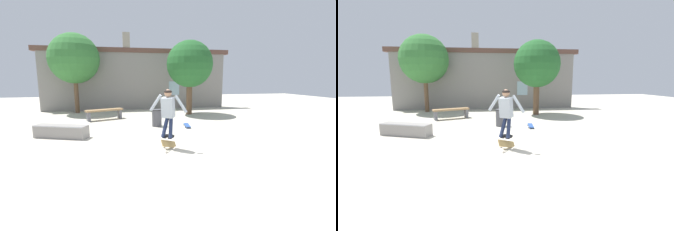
% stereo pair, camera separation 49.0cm
% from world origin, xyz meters
% --- Properties ---
extents(ground_plane, '(40.00, 40.00, 0.00)m').
position_xyz_m(ground_plane, '(0.00, 0.00, 0.00)').
color(ground_plane, beige).
extents(building_backdrop, '(12.28, 0.52, 4.80)m').
position_xyz_m(building_backdrop, '(-0.00, 8.79, 2.01)').
color(building_backdrop, gray).
rests_on(building_backdrop, ground_plane).
extents(tree_right, '(2.54, 2.54, 4.05)m').
position_xyz_m(tree_right, '(2.69, 6.05, 2.76)').
color(tree_right, brown).
rests_on(tree_right, ground_plane).
extents(tree_left, '(2.81, 2.81, 4.51)m').
position_xyz_m(tree_left, '(-3.59, 7.81, 3.09)').
color(tree_left, brown).
rests_on(tree_left, ground_plane).
extents(park_bench, '(1.80, 1.02, 0.51)m').
position_xyz_m(park_bench, '(-1.86, 5.21, 0.38)').
color(park_bench, '#99754C').
rests_on(park_bench, ground_plane).
extents(skate_ledge, '(1.88, 1.07, 0.43)m').
position_xyz_m(skate_ledge, '(-3.06, 2.04, 0.22)').
color(skate_ledge, gray).
rests_on(skate_ledge, ground_plane).
extents(trash_bin, '(0.44, 0.44, 0.72)m').
position_xyz_m(trash_bin, '(0.42, 3.20, 0.38)').
color(trash_bin, '#47474C').
rests_on(trash_bin, ground_plane).
extents(skater, '(1.00, 0.72, 1.39)m').
position_xyz_m(skater, '(0.28, 0.11, 1.14)').
color(skater, '#9EA8B2').
extents(skateboard_flipping, '(0.57, 0.72, 0.43)m').
position_xyz_m(skateboard_flipping, '(0.29, 0.04, 0.16)').
color(skateboard_flipping, '#AD894C').
extents(skateboard_resting, '(0.30, 0.83, 0.08)m').
position_xyz_m(skateboard_resting, '(1.65, 2.85, 0.07)').
color(skateboard_resting, '#2D519E').
rests_on(skateboard_resting, ground_plane).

